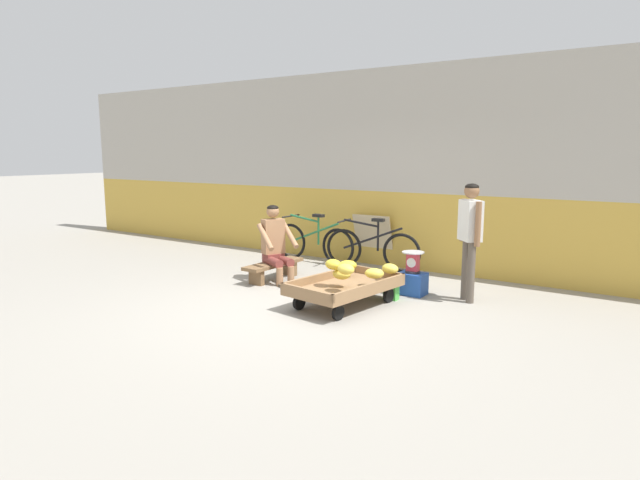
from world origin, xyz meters
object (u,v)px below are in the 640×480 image
banana_cart (345,287)px  low_bench (274,267)px  bicycle_near_left (314,242)px  plastic_crate (412,284)px  vendor_seated (276,244)px  bicycle_far_left (372,248)px  weighing_scale (413,262)px  shopping_bag (391,291)px  customer_adult (470,229)px  sign_board (374,240)px

banana_cart → low_bench: (-1.63, 0.60, -0.04)m
bicycle_near_left → plastic_crate: bearing=-24.0°
low_bench → vendor_seated: size_ratio=0.97×
vendor_seated → bicycle_far_left: 1.73m
weighing_scale → bicycle_far_left: bicycle_far_left is taller
bicycle_near_left → shopping_bag: bicycle_near_left is taller
banana_cart → bicycle_far_left: bearing=109.9°
customer_adult → shopping_bag: bearing=-150.4°
plastic_crate → shopping_bag: (-0.12, -0.39, -0.03)m
sign_board → customer_adult: customer_adult is taller
vendor_seated → bicycle_far_left: (0.80, 1.51, -0.21)m
banana_cart → customer_adult: customer_adult is taller
sign_board → banana_cart: bearing=-69.5°
bicycle_far_left → banana_cart: bearing=-70.1°
bicycle_near_left → customer_adult: customer_adult is taller
vendor_seated → bicycle_far_left: size_ratio=0.69×
vendor_seated → bicycle_near_left: (-0.34, 1.48, -0.21)m
bicycle_far_left → customer_adult: bearing=-26.9°
customer_adult → shopping_bag: (-0.85, -0.49, -0.83)m
banana_cart → vendor_seated: size_ratio=1.35×
banana_cart → bicycle_near_left: bearing=132.8°
banana_cart → plastic_crate: banana_cart is taller
vendor_seated → sign_board: size_ratio=1.31×
weighing_scale → customer_adult: bearing=7.4°
bicycle_near_left → sign_board: 1.06m
bicycle_far_left → customer_adult: 2.27m
vendor_seated → weighing_scale: size_ratio=3.80×
sign_board → bicycle_near_left: bearing=-159.6°
weighing_scale → bicycle_far_left: bearing=138.3°
plastic_crate → sign_board: 2.00m
banana_cart → bicycle_near_left: bicycle_near_left is taller
vendor_seated → customer_adult: 2.83m
banana_cart → customer_adult: (1.20, 1.08, 0.71)m
sign_board → shopping_bag: (1.25, -1.81, -0.31)m
plastic_crate → customer_adult: size_ratio=0.24×
banana_cart → plastic_crate: (0.47, 0.99, -0.09)m
low_bench → weighing_scale: (2.10, 0.39, 0.25)m
vendor_seated → bicycle_near_left: bearing=102.9°
low_bench → plastic_crate: 2.14m
shopping_bag → plastic_crate: bearing=72.9°
weighing_scale → bicycle_far_left: size_ratio=0.18×
plastic_crate → weighing_scale: weighing_scale is taller
plastic_crate → customer_adult: 1.09m
plastic_crate → sign_board: size_ratio=0.41×
banana_cart → shopping_bag: (0.35, 0.60, -0.12)m
banana_cart → weighing_scale: bearing=64.6°
vendor_seated → plastic_crate: size_ratio=3.17×
weighing_scale → bicycle_near_left: bearing=156.0°
bicycle_far_left → weighing_scale: bearing=-41.7°
bicycle_far_left → sign_board: bearing=114.0°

